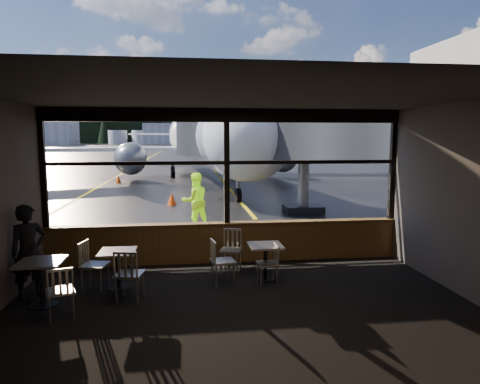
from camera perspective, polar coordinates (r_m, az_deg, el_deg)
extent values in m
plane|color=black|center=(129.62, -6.86, 5.95)|extent=(520.00, 520.00, 0.00)
cube|color=black|center=(7.23, 0.64, -15.95)|extent=(8.00, 6.00, 0.01)
cube|color=#38332D|center=(6.68, 0.68, 12.77)|extent=(8.00, 6.00, 0.04)
cube|color=#4C423C|center=(8.29, 29.23, -1.36)|extent=(0.04, 6.00, 3.50)
cube|color=#4C423C|center=(3.86, 6.86, -9.50)|extent=(8.00, 0.04, 3.50)
cube|color=brown|center=(9.92, -1.75, -6.79)|extent=(8.00, 0.28, 0.90)
cube|color=black|center=(9.64, -1.81, 10.18)|extent=(8.00, 0.18, 0.30)
cube|color=black|center=(10.07, -24.79, 2.84)|extent=(0.12, 0.12, 2.60)
cube|color=black|center=(9.65, -1.79, 3.34)|extent=(0.12, 0.12, 2.60)
cube|color=black|center=(10.76, 19.68, 3.33)|extent=(0.12, 0.12, 2.60)
cube|color=black|center=(9.64, -1.79, 3.93)|extent=(8.00, 0.10, 0.08)
imported|color=black|center=(8.51, -26.34, -7.17)|extent=(0.74, 0.70, 1.70)
imported|color=#BFF219|center=(13.42, -6.00, -1.23)|extent=(1.03, 0.91, 1.77)
cone|color=#FD6307|center=(17.20, -5.36, -1.44)|extent=(0.38, 0.38, 0.53)
cone|color=orange|center=(28.32, -15.94, 1.69)|extent=(0.35, 0.35, 0.49)
cylinder|color=silver|center=(193.78, -15.99, 7.02)|extent=(8.00, 8.00, 6.00)
cylinder|color=silver|center=(192.53, -13.02, 7.12)|extent=(8.00, 8.00, 6.00)
cylinder|color=silver|center=(191.80, -10.02, 7.19)|extent=(8.00, 8.00, 6.00)
cube|color=black|center=(219.61, -7.06, 8.03)|extent=(360.00, 3.00, 12.00)
cone|color=#FF5B08|center=(18.55, -9.08, -0.88)|extent=(0.38, 0.38, 0.52)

